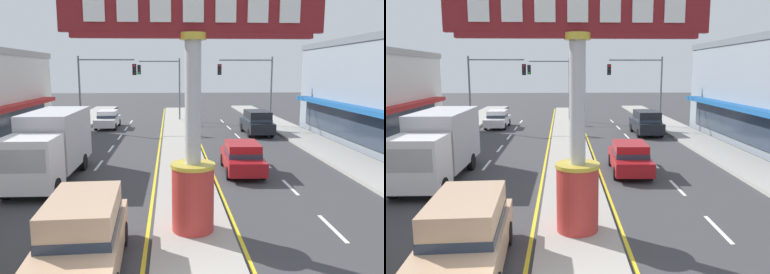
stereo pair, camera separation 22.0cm
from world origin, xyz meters
The scene contains 13 objects.
median_strip centered at (0.00, 18.00, 0.07)m, with size 2.46×52.00×0.14m, color #A39E93.
sidewalk_left centered at (-9.24, 16.00, 0.09)m, with size 2.82×60.00×0.18m, color #9E9B93.
sidewalk_right centered at (9.24, 16.00, 0.09)m, with size 2.82×60.00×0.18m, color #9E9B93.
lane_markings centered at (0.00, 16.65, 0.00)m, with size 9.20×52.00×0.01m.
district_sign centered at (0.00, 4.64, 3.76)m, with size 7.51×1.36×7.29m.
traffic_light_left_side centered at (-6.47, 26.03, 4.25)m, with size 4.86×0.46×6.20m.
traffic_light_right_side centered at (6.47, 26.69, 4.25)m, with size 4.86×0.46×6.20m.
traffic_light_median_far centered at (-1.21, 31.74, 4.19)m, with size 4.20×0.46×6.20m.
box_truck_near_right_lane centered at (-6.16, 11.08, 1.69)m, with size 2.31×6.93×3.12m.
suv_far_right_lane centered at (6.18, 23.02, 0.98)m, with size 1.98×4.61×1.90m.
sedan_near_left_lane centered at (-6.18, 27.29, 0.79)m, with size 1.84×4.30×1.53m.
suv_mid_left_lane centered at (-2.88, 2.60, 0.98)m, with size 2.12×4.68×1.90m.
sedan_kerb_right centered at (2.88, 11.76, 0.79)m, with size 1.96×4.36×1.53m.
Camera 2 is at (-0.45, -6.56, 5.04)m, focal length 35.69 mm.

